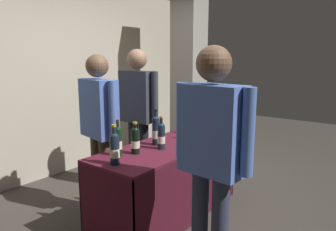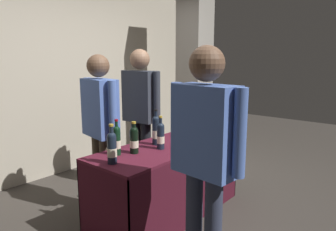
% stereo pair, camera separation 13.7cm
% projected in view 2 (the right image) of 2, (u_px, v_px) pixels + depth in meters
% --- Properties ---
extents(ground_plane, '(12.00, 12.00, 0.00)m').
position_uv_depth(ground_plane, '(168.00, 214.00, 3.28)').
color(ground_plane, '#38332D').
extents(back_partition, '(5.53, 0.12, 2.68)m').
position_uv_depth(back_partition, '(56.00, 78.00, 4.30)').
color(back_partition, '#B2A893').
rests_on(back_partition, ground_plane).
extents(concrete_pillar, '(0.42, 0.42, 3.01)m').
position_uv_depth(concrete_pillar, '(194.00, 64.00, 4.92)').
color(concrete_pillar, gray).
rests_on(concrete_pillar, ground_plane).
extents(tasting_table, '(1.70, 0.65, 0.75)m').
position_uv_depth(tasting_table, '(168.00, 167.00, 3.19)').
color(tasting_table, '#4C1423').
rests_on(tasting_table, ground_plane).
extents(featured_wine_bottle, '(0.08, 0.08, 0.36)m').
position_uv_depth(featured_wine_bottle, '(156.00, 130.00, 3.13)').
color(featured_wine_bottle, '#192333').
rests_on(featured_wine_bottle, tasting_table).
extents(display_bottle_0, '(0.07, 0.07, 0.33)m').
position_uv_depth(display_bottle_0, '(117.00, 140.00, 2.80)').
color(display_bottle_0, black).
rests_on(display_bottle_0, tasting_table).
extents(display_bottle_1, '(0.07, 0.07, 0.32)m').
position_uv_depth(display_bottle_1, '(161.00, 135.00, 2.98)').
color(display_bottle_1, '#192333').
rests_on(display_bottle_1, tasting_table).
extents(display_bottle_2, '(0.08, 0.08, 0.33)m').
position_uv_depth(display_bottle_2, '(112.00, 147.00, 2.57)').
color(display_bottle_2, '#192333').
rests_on(display_bottle_2, tasting_table).
extents(display_bottle_3, '(0.08, 0.08, 0.29)m').
position_uv_depth(display_bottle_3, '(134.00, 139.00, 2.85)').
color(display_bottle_3, black).
rests_on(display_bottle_3, tasting_table).
extents(display_bottle_4, '(0.07, 0.07, 0.31)m').
position_uv_depth(display_bottle_4, '(215.00, 127.00, 3.39)').
color(display_bottle_4, black).
rests_on(display_bottle_4, tasting_table).
extents(wine_glass_near_vendor, '(0.07, 0.07, 0.13)m').
position_uv_depth(wine_glass_near_vendor, '(195.00, 123.00, 3.71)').
color(wine_glass_near_vendor, silver).
rests_on(wine_glass_near_vendor, tasting_table).
extents(flower_vase, '(0.10, 0.10, 0.41)m').
position_uv_depth(flower_vase, '(194.00, 124.00, 3.57)').
color(flower_vase, tan).
rests_on(flower_vase, tasting_table).
extents(brochure_stand, '(0.09, 0.12, 0.15)m').
position_uv_depth(brochure_stand, '(188.00, 132.00, 3.37)').
color(brochure_stand, silver).
rests_on(brochure_stand, tasting_table).
extents(vendor_presenter, '(0.23, 0.59, 1.71)m').
position_uv_depth(vendor_presenter, '(141.00, 107.00, 3.76)').
color(vendor_presenter, black).
rests_on(vendor_presenter, ground_plane).
extents(vendor_assistant, '(0.29, 0.60, 1.64)m').
position_uv_depth(vendor_assistant, '(100.00, 120.00, 3.19)').
color(vendor_assistant, '#4C4233').
rests_on(vendor_assistant, ground_plane).
extents(taster_foreground_right, '(0.25, 0.60, 1.69)m').
position_uv_depth(taster_foreground_right, '(205.00, 148.00, 2.08)').
color(taster_foreground_right, '#2D3347').
rests_on(taster_foreground_right, ground_plane).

